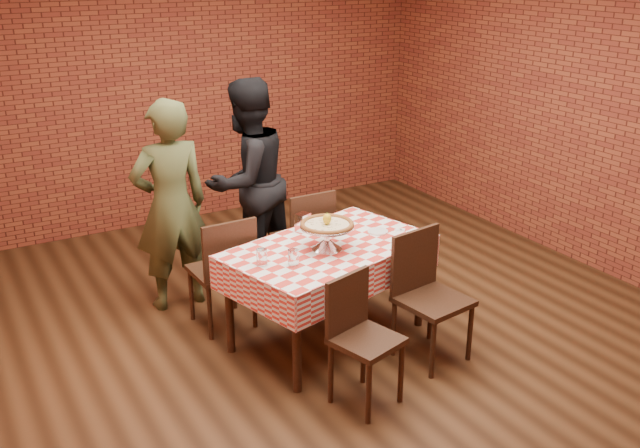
# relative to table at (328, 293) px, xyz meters

# --- Properties ---
(ground) EXTENTS (6.00, 6.00, 0.00)m
(ground) POSITION_rel_table_xyz_m (0.03, 0.04, -0.38)
(ground) COLOR black
(ground) RESTS_ON ground
(back_wall) EXTENTS (5.50, 0.00, 5.50)m
(back_wall) POSITION_rel_table_xyz_m (0.03, 3.04, 1.08)
(back_wall) COLOR maroon
(back_wall) RESTS_ON ground
(table) EXTENTS (1.63, 1.21, 0.75)m
(table) POSITION_rel_table_xyz_m (0.00, 0.00, 0.00)
(table) COLOR #361F13
(table) RESTS_ON ground
(tablecloth) EXTENTS (1.67, 1.25, 0.25)m
(tablecloth) POSITION_rel_table_xyz_m (0.00, 0.00, 0.26)
(tablecloth) COLOR red
(tablecloth) RESTS_ON table
(pizza_stand) EXTENTS (0.54, 0.54, 0.17)m
(pizza_stand) POSITION_rel_table_xyz_m (-0.04, -0.05, 0.47)
(pizza_stand) COLOR silver
(pizza_stand) RESTS_ON tablecloth
(pizza) EXTENTS (0.53, 0.53, 0.03)m
(pizza) POSITION_rel_table_xyz_m (-0.04, -0.05, 0.56)
(pizza) COLOR beige
(pizza) RESTS_ON pizza_stand
(lemon) EXTENTS (0.09, 0.09, 0.08)m
(lemon) POSITION_rel_table_xyz_m (-0.04, -0.05, 0.61)
(lemon) COLOR gold
(lemon) RESTS_ON pizza
(water_glass_left) EXTENTS (0.09, 0.09, 0.12)m
(water_glass_left) POSITION_rel_table_xyz_m (-0.39, -0.19, 0.44)
(water_glass_left) COLOR white
(water_glass_left) RESTS_ON tablecloth
(water_glass_right) EXTENTS (0.09, 0.09, 0.12)m
(water_glass_right) POSITION_rel_table_xyz_m (-0.57, -0.08, 0.44)
(water_glass_right) COLOR white
(water_glass_right) RESTS_ON tablecloth
(side_plate) EXTENTS (0.19, 0.19, 0.01)m
(side_plate) POSITION_rel_table_xyz_m (0.45, 0.03, 0.39)
(side_plate) COLOR white
(side_plate) RESTS_ON tablecloth
(sweetener_packet_a) EXTENTS (0.06, 0.06, 0.00)m
(sweetener_packet_a) POSITION_rel_table_xyz_m (0.64, -0.02, 0.39)
(sweetener_packet_a) COLOR white
(sweetener_packet_a) RESTS_ON tablecloth
(sweetener_packet_b) EXTENTS (0.06, 0.05, 0.00)m
(sweetener_packet_b) POSITION_rel_table_xyz_m (0.61, -0.01, 0.39)
(sweetener_packet_b) COLOR white
(sweetener_packet_b) RESTS_ON tablecloth
(condiment_caddy) EXTENTS (0.12, 0.11, 0.14)m
(condiment_caddy) POSITION_rel_table_xyz_m (-0.03, 0.34, 0.45)
(condiment_caddy) COLOR silver
(condiment_caddy) RESTS_ON tablecloth
(chair_near_left) EXTENTS (0.47, 0.47, 0.86)m
(chair_near_left) POSITION_rel_table_xyz_m (-0.21, -0.84, 0.05)
(chair_near_left) COLOR #361F13
(chair_near_left) RESTS_ON ground
(chair_near_right) EXTENTS (0.50, 0.50, 0.92)m
(chair_near_right) POSITION_rel_table_xyz_m (0.50, -0.61, 0.09)
(chair_near_right) COLOR #361F13
(chair_near_right) RESTS_ON ground
(chair_far_left) EXTENTS (0.44, 0.44, 0.91)m
(chair_far_left) POSITION_rel_table_xyz_m (-0.60, 0.61, 0.08)
(chair_far_left) COLOR #361F13
(chair_far_left) RESTS_ON ground
(chair_far_right) EXTENTS (0.42, 0.42, 0.90)m
(chair_far_right) POSITION_rel_table_xyz_m (0.26, 0.88, 0.08)
(chair_far_right) COLOR #361F13
(chair_far_right) RESTS_ON ground
(diner_olive) EXTENTS (0.63, 0.42, 1.72)m
(diner_olive) POSITION_rel_table_xyz_m (-0.80, 1.11, 0.48)
(diner_olive) COLOR #404726
(diner_olive) RESTS_ON ground
(diner_black) EXTENTS (1.04, 0.93, 1.77)m
(diner_black) POSITION_rel_table_xyz_m (-0.03, 1.32, 0.51)
(diner_black) COLOR black
(diner_black) RESTS_ON ground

